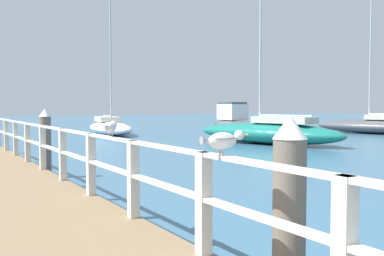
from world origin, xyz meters
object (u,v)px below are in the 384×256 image
dock_piling_near (289,217)px  seagull_foreground (223,140)px  boat_4 (235,120)px  seagull_background (111,127)px  boat_3 (376,126)px  boat_5 (110,127)px  boat_2 (268,132)px  dock_piling_far (45,143)px

dock_piling_near → seagull_foreground: bearing=130.3°
dock_piling_near → boat_4: boat_4 is taller
seagull_background → boat_3: 25.63m
boat_3 → boat_5: 16.94m
boat_2 → boat_3: size_ratio=0.94×
boat_3 → dock_piling_near: bearing=-160.7°
dock_piling_far → boat_3: bearing=16.7°
seagull_background → boat_5: boat_5 is taller
boat_2 → seagull_foreground: bearing=-146.9°
seagull_background → boat_2: boat_2 is taller
dock_piling_near → seagull_foreground: 0.86m
dock_piling_far → seagull_foreground: dock_piling_far is taller
seagull_foreground → boat_3: size_ratio=0.05×
boat_4 → seagull_background: bearing=-121.6°
boat_4 → boat_5: 9.89m
dock_piling_far → boat_2: 12.23m
boat_3 → seagull_background: bearing=-167.0°
dock_piling_far → seagull_background: bearing=-93.9°
boat_5 → dock_piling_near: bearing=82.4°
boat_2 → boat_5: (-3.90, 10.33, -0.10)m
dock_piling_far → boat_2: boat_2 is taller
seagull_background → boat_5: (7.80, 20.44, -1.06)m
seagull_foreground → boat_5: size_ratio=0.06×
boat_2 → boat_5: 11.05m
dock_piling_far → boat_5: (7.42, 14.97, -0.42)m
dock_piling_near → seagull_foreground: dock_piling_near is taller
boat_4 → seagull_foreground: bearing=-118.2°
dock_piling_near → seagull_background: 3.21m
dock_piling_near → boat_5: 24.71m
seagull_foreground → dock_piling_near: bearing=44.4°
boat_2 → boat_4: 12.11m
boat_2 → dock_piling_near: bearing=-145.0°
boat_3 → boat_4: 9.79m
boat_2 → boat_5: boat_5 is taller
dock_piling_far → seagull_background: size_ratio=4.18×
boat_5 → seagull_background: bearing=79.0°
seagull_foreground → boat_2: boat_2 is taller
seagull_foreground → dock_piling_far: bearing=-178.4°
seagull_foreground → seagull_background: 2.69m
dock_piling_far → seagull_background: 5.52m
dock_piling_near → boat_4: (17.31, 23.76, -0.19)m
dock_piling_near → boat_3: 26.93m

